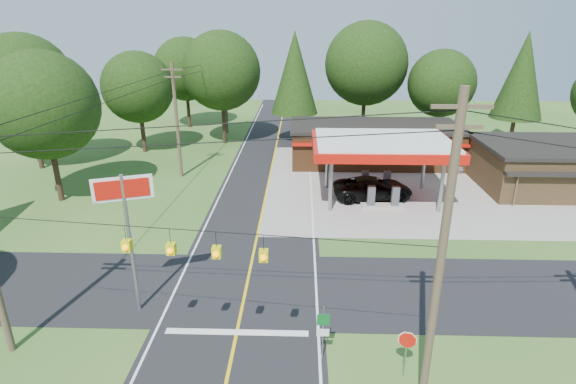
{
  "coord_description": "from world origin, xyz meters",
  "views": [
    {
      "loc": [
        2.84,
        -20.22,
        13.25
      ],
      "look_at": [
        2.0,
        7.0,
        2.8
      ],
      "focal_mm": 28.0,
      "sensor_mm": 36.0,
      "label": 1
    }
  ],
  "objects_px": {
    "gas_canopy": "(382,147)",
    "octagonal_stop_sign": "(407,344)",
    "suv_car": "(373,188)",
    "sedan_car": "(450,163)",
    "big_stop_sign": "(126,212)"
  },
  "relations": [
    {
      "from": "gas_canopy",
      "to": "suv_car",
      "type": "relative_size",
      "value": 1.73
    },
    {
      "from": "gas_canopy",
      "to": "suv_car",
      "type": "height_order",
      "value": "gas_canopy"
    },
    {
      "from": "sedan_car",
      "to": "octagonal_stop_sign",
      "type": "relative_size",
      "value": 1.64
    },
    {
      "from": "octagonal_stop_sign",
      "to": "suv_car",
      "type": "bearing_deg",
      "value": 85.5
    },
    {
      "from": "big_stop_sign",
      "to": "octagonal_stop_sign",
      "type": "bearing_deg",
      "value": -18.45
    },
    {
      "from": "gas_canopy",
      "to": "sedan_car",
      "type": "height_order",
      "value": "gas_canopy"
    },
    {
      "from": "octagonal_stop_sign",
      "to": "sedan_car",
      "type": "bearing_deg",
      "value": 69.69
    },
    {
      "from": "gas_canopy",
      "to": "sedan_car",
      "type": "relative_size",
      "value": 3.06
    },
    {
      "from": "gas_canopy",
      "to": "big_stop_sign",
      "type": "relative_size",
      "value": 1.52
    },
    {
      "from": "suv_car",
      "to": "octagonal_stop_sign",
      "type": "distance_m",
      "value": 19.15
    },
    {
      "from": "sedan_car",
      "to": "gas_canopy",
      "type": "bearing_deg",
      "value": -154.97
    },
    {
      "from": "gas_canopy",
      "to": "octagonal_stop_sign",
      "type": "bearing_deg",
      "value": -96.0
    },
    {
      "from": "big_stop_sign",
      "to": "sedan_car",
      "type": "bearing_deg",
      "value": 46.29
    },
    {
      "from": "gas_canopy",
      "to": "big_stop_sign",
      "type": "distance_m",
      "value": 20.55
    },
    {
      "from": "sedan_car",
      "to": "big_stop_sign",
      "type": "distance_m",
      "value": 32.17
    }
  ]
}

